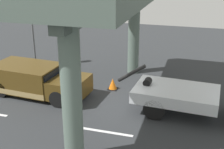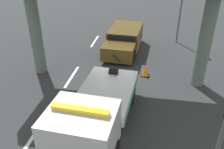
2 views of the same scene
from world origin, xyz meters
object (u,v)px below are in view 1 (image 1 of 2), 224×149
at_px(traffic_light_near, 32,19).
at_px(traffic_cone_orange, 113,84).
at_px(tow_truck_white, 220,94).
at_px(towed_van_green, 36,80).

height_order(traffic_light_near, traffic_cone_orange, traffic_light_near).
xyz_separation_m(traffic_light_near, traffic_cone_orange, (6.12, -2.26, -2.91)).
height_order(tow_truck_white, traffic_light_near, traffic_light_near).
relative_size(tow_truck_white, traffic_light_near, 1.67).
distance_m(tow_truck_white, traffic_cone_orange, 5.88).
bearing_deg(towed_van_green, tow_truck_white, -0.34).
bearing_deg(tow_truck_white, traffic_light_near, 160.64).
bearing_deg(traffic_cone_orange, tow_truck_white, -18.28).
height_order(tow_truck_white, traffic_cone_orange, tow_truck_white).
xyz_separation_m(tow_truck_white, traffic_cone_orange, (-5.51, 1.82, -0.91)).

